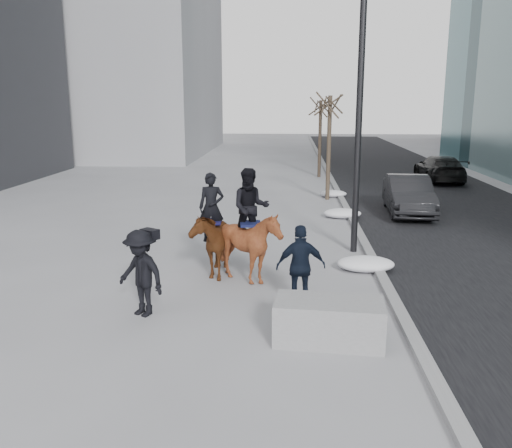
# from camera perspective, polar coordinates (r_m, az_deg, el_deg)

# --- Properties ---
(ground) EXTENTS (120.00, 120.00, 0.00)m
(ground) POSITION_cam_1_polar(r_m,az_deg,el_deg) (11.51, -0.38, -8.64)
(ground) COLOR gray
(ground) RESTS_ON ground
(road) EXTENTS (8.00, 90.00, 0.01)m
(road) POSITION_cam_1_polar(r_m,az_deg,el_deg) (22.02, 20.01, 1.06)
(road) COLOR black
(road) RESTS_ON ground
(curb) EXTENTS (0.25, 90.00, 0.12)m
(curb) POSITION_cam_1_polar(r_m,az_deg,el_deg) (21.22, 9.61, 1.40)
(curb) COLOR gray
(curb) RESTS_ON ground
(planter) EXTENTS (2.01, 1.14, 0.77)m
(planter) POSITION_cam_1_polar(r_m,az_deg,el_deg) (9.88, 7.68, -10.11)
(planter) COLOR gray
(planter) RESTS_ON ground
(car_near) EXTENTS (1.79, 4.45, 1.44)m
(car_near) POSITION_cam_1_polar(r_m,az_deg,el_deg) (21.34, 15.76, 2.96)
(car_near) COLOR black
(car_near) RESTS_ON ground
(car_far) EXTENTS (1.98, 4.76, 1.38)m
(car_far) POSITION_cam_1_polar(r_m,az_deg,el_deg) (30.51, 18.75, 5.56)
(car_far) COLOR black
(car_far) RESTS_ON ground
(tree_near) EXTENTS (1.20, 1.20, 4.91)m
(tree_near) POSITION_cam_1_polar(r_m,az_deg,el_deg) (23.52, 7.69, 8.48)
(tree_near) COLOR #3C3123
(tree_near) RESTS_ON ground
(tree_far) EXTENTS (1.20, 1.20, 4.69)m
(tree_far) POSITION_cam_1_polar(r_m,az_deg,el_deg) (30.64, 6.75, 9.30)
(tree_far) COLOR #33291E
(tree_far) RESTS_ON ground
(mounted_left) EXTENTS (0.98, 1.98, 2.50)m
(mounted_left) POSITION_cam_1_polar(r_m,az_deg,el_deg) (13.44, -4.74, -1.34)
(mounted_left) COLOR #4C2B0F
(mounted_left) RESTS_ON ground
(mounted_right) EXTENTS (1.61, 1.76, 2.70)m
(mounted_right) POSITION_cam_1_polar(r_m,az_deg,el_deg) (12.70, -0.62, -1.43)
(mounted_right) COLOR #531F10
(mounted_right) RESTS_ON ground
(feeder) EXTENTS (1.07, 0.91, 1.75)m
(feeder) POSITION_cam_1_polar(r_m,az_deg,el_deg) (11.24, 4.74, -4.48)
(feeder) COLOR black
(feeder) RESTS_ON ground
(camera_crew) EXTENTS (1.31, 1.14, 1.75)m
(camera_crew) POSITION_cam_1_polar(r_m,az_deg,el_deg) (11.02, -12.02, -5.04)
(camera_crew) COLOR black
(camera_crew) RESTS_ON ground
(lamppost) EXTENTS (0.25, 0.96, 9.09)m
(lamppost) POSITION_cam_1_polar(r_m,az_deg,el_deg) (15.17, 11.01, 15.58)
(lamppost) COLOR black
(lamppost) RESTS_ON ground
(snow_piles) EXTENTS (1.45, 11.59, 0.37)m
(snow_piles) POSITION_cam_1_polar(r_m,az_deg,el_deg) (18.55, 9.54, 0.10)
(snow_piles) COLOR white
(snow_piles) RESTS_ON ground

